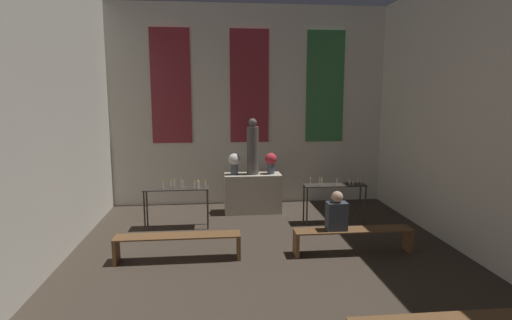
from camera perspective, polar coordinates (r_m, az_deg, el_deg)
The scene contains 10 objects.
wall_back at distance 10.52m, azimuth -0.98°, elevation 7.80°, with size 7.36×0.16×5.14m.
altar at distance 9.86m, azimuth -0.47°, elevation -4.74°, with size 1.38×0.58×0.95m.
statue at distance 9.65m, azimuth -0.48°, elevation 1.66°, with size 0.29×0.29×1.36m.
flower_vase_left at distance 9.67m, azimuth -3.12°, elevation -0.26°, with size 0.29×0.29×0.51m.
flower_vase_right at distance 9.75m, azimuth 2.14°, elevation -0.18°, with size 0.29×0.29×0.51m.
candle_rack_left at distance 8.78m, azimuth -11.19°, elevation -4.77°, with size 1.38×0.39×1.07m.
candle_rack_right at distance 9.13m, azimuth 11.20°, elevation -4.25°, with size 1.38×0.39×1.06m.
pew_back_left at distance 7.19m, azimuth -11.08°, elevation -11.37°, with size 2.16×0.36×0.45m.
pew_back_right at distance 7.57m, azimuth 13.71°, elevation -10.41°, with size 2.16×0.36×0.45m.
person_seated at distance 7.34m, azimuth 11.46°, elevation -7.42°, with size 0.36×0.24×0.71m.
Camera 1 is at (-0.89, 0.51, 2.82)m, focal length 28.00 mm.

